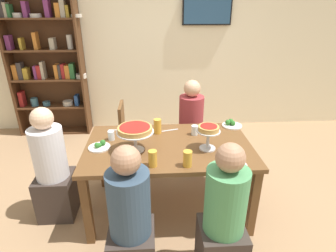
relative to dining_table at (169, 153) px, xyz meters
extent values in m
plane|color=#9E7A56|center=(0.00, 0.00, -0.65)|extent=(12.00, 12.00, 0.00)
cube|color=beige|center=(0.00, 2.20, 0.75)|extent=(8.00, 0.12, 2.80)
cube|color=brown|center=(0.00, 0.00, 0.07)|extent=(1.57, 0.96, 0.04)
cube|color=brown|center=(-0.72, -0.42, -0.30)|extent=(0.07, 0.07, 0.70)
cube|color=brown|center=(0.72, -0.42, -0.30)|extent=(0.07, 0.07, 0.70)
cube|color=brown|center=(-0.72, 0.42, -0.30)|extent=(0.07, 0.07, 0.70)
cube|color=brown|center=(0.72, 0.42, -0.30)|extent=(0.07, 0.07, 0.70)
cube|color=#4C2D19|center=(-2.27, 1.98, 0.45)|extent=(0.03, 0.30, 2.20)
cube|color=#4C2D19|center=(-1.20, 1.98, 0.45)|extent=(0.03, 0.30, 2.20)
cube|color=#4C2D19|center=(-1.74, 2.12, 0.45)|extent=(1.10, 0.02, 2.20)
cube|color=#4C2D19|center=(-1.74, 1.98, -0.64)|extent=(1.04, 0.28, 0.02)
cube|color=#4C2D19|center=(-1.74, 1.98, -0.20)|extent=(1.04, 0.28, 0.02)
cube|color=#4C2D19|center=(-1.74, 1.98, 0.24)|extent=(1.04, 0.28, 0.02)
cube|color=#4C2D19|center=(-1.74, 1.98, 0.68)|extent=(1.04, 0.28, 0.02)
cube|color=#4C2D19|center=(-1.74, 1.98, 1.12)|extent=(1.04, 0.28, 0.02)
cube|color=maroon|center=(-2.21, 1.98, -0.07)|extent=(0.06, 0.13, 0.24)
cylinder|color=#3D7084|center=(-2.03, 1.98, -0.12)|extent=(0.11, 0.11, 0.13)
cylinder|color=#3D7084|center=(-1.84, 1.98, -0.15)|extent=(0.11, 0.11, 0.07)
cylinder|color=beige|center=(-1.51, 1.98, -0.15)|extent=(0.16, 0.16, 0.07)
cube|color=navy|center=(-1.35, 1.98, -0.10)|extent=(0.06, 0.13, 0.17)
cube|color=orange|center=(-2.20, 1.98, 0.36)|extent=(0.07, 0.13, 0.22)
cube|color=#3D3838|center=(-2.13, 1.98, 0.38)|extent=(0.07, 0.13, 0.25)
cube|color=#B7932D|center=(-2.05, 1.98, 0.34)|extent=(0.07, 0.13, 0.17)
cube|color=#7A3370|center=(-1.91, 1.98, 0.35)|extent=(0.04, 0.12, 0.20)
cube|color=maroon|center=(-1.85, 1.98, 0.35)|extent=(0.06, 0.13, 0.20)
cube|color=#B2A88E|center=(-1.80, 1.98, 0.38)|extent=(0.04, 0.13, 0.26)
cube|color=orange|center=(-1.60, 1.98, 0.36)|extent=(0.05, 0.13, 0.22)
cube|color=#3D3838|center=(-1.54, 1.98, 0.36)|extent=(0.04, 0.13, 0.21)
cube|color=maroon|center=(-1.49, 1.98, 0.36)|extent=(0.05, 0.13, 0.22)
cube|color=orange|center=(-1.43, 1.98, 0.35)|extent=(0.07, 0.13, 0.20)
cube|color=#2D6B38|center=(-1.36, 1.98, 0.37)|extent=(0.07, 0.13, 0.23)
cylinder|color=beige|center=(-1.24, 1.98, 0.28)|extent=(0.16, 0.16, 0.06)
cube|color=#7A3370|center=(-2.21, 1.98, 0.79)|extent=(0.07, 0.13, 0.20)
cube|color=#B7932D|center=(-2.03, 1.98, 0.78)|extent=(0.04, 0.13, 0.17)
cube|color=orange|center=(-1.82, 1.98, 0.81)|extent=(0.05, 0.13, 0.24)
cube|color=#B2A88E|center=(-1.59, 1.98, 0.77)|extent=(0.07, 0.13, 0.16)
cylinder|color=beige|center=(-1.34, 1.98, 0.79)|extent=(0.08, 0.08, 0.20)
cube|color=#3D3838|center=(-2.20, 1.98, 1.25)|extent=(0.07, 0.13, 0.24)
cube|color=#B2A88E|center=(-2.14, 1.98, 1.23)|extent=(0.04, 0.13, 0.20)
cube|color=#2D6B38|center=(-2.10, 1.98, 1.22)|extent=(0.04, 0.13, 0.17)
cylinder|color=silver|center=(-2.01, 1.98, 1.16)|extent=(0.14, 0.14, 0.06)
cube|color=#7A3370|center=(-1.88, 1.98, 1.24)|extent=(0.06, 0.13, 0.21)
cylinder|color=silver|center=(-1.76, 1.98, 1.16)|extent=(0.16, 0.16, 0.05)
cube|color=#7A3370|center=(-1.58, 1.98, 1.26)|extent=(0.07, 0.13, 0.25)
cube|color=orange|center=(-1.44, 1.98, 1.23)|extent=(0.07, 0.13, 0.19)
cube|color=#B2A88E|center=(-1.36, 1.98, 1.26)|extent=(0.07, 0.13, 0.26)
cube|color=#B7932D|center=(-1.30, 1.98, 1.21)|extent=(0.04, 0.13, 0.16)
cylinder|color=beige|center=(-1.19, 1.98, 1.15)|extent=(0.15, 0.15, 0.04)
cube|color=black|center=(0.71, 2.11, 1.23)|extent=(0.74, 0.05, 0.43)
cube|color=navy|center=(0.71, 2.08, 1.23)|extent=(0.70, 0.01, 0.39)
cube|color=#382D28|center=(-1.11, -0.03, -0.43)|extent=(0.34, 0.34, 0.45)
cylinder|color=silver|center=(-1.11, -0.03, 0.05)|extent=(0.30, 0.30, 0.50)
sphere|color=beige|center=(-1.11, -0.03, 0.40)|extent=(0.20, 0.20, 0.20)
cylinder|color=#33475B|center=(-0.32, -0.77, 0.05)|extent=(0.30, 0.30, 0.50)
sphere|color=#A87A5B|center=(-0.32, -0.77, 0.40)|extent=(0.20, 0.20, 0.20)
cube|color=#382D28|center=(0.33, 0.81, -0.43)|extent=(0.34, 0.34, 0.45)
cylinder|color=#993338|center=(0.33, 0.81, 0.05)|extent=(0.30, 0.30, 0.50)
sphere|color=tan|center=(0.33, 0.81, 0.40)|extent=(0.20, 0.20, 0.20)
cube|color=#382D28|center=(0.35, -0.78, -0.43)|extent=(0.34, 0.34, 0.45)
cylinder|color=#4C935B|center=(0.35, -0.78, 0.05)|extent=(0.30, 0.30, 0.50)
sphere|color=#A87A5B|center=(0.35, -0.78, 0.40)|extent=(0.20, 0.20, 0.20)
cube|color=brown|center=(-0.34, 0.81, -0.22)|extent=(0.40, 0.40, 0.04)
cube|color=brown|center=(-0.52, 0.81, 0.01)|extent=(0.04, 0.36, 0.42)
cylinder|color=brown|center=(-0.17, 0.98, -0.45)|extent=(0.04, 0.04, 0.41)
cylinder|color=brown|center=(-0.17, 0.63, -0.45)|extent=(0.04, 0.04, 0.41)
cylinder|color=brown|center=(-0.52, 0.98, -0.45)|extent=(0.04, 0.04, 0.41)
cylinder|color=brown|center=(-0.52, 0.63, -0.45)|extent=(0.04, 0.04, 0.41)
cylinder|color=silver|center=(-0.30, -0.09, 0.09)|extent=(0.15, 0.15, 0.01)
cylinder|color=silver|center=(-0.30, -0.09, 0.19)|extent=(0.03, 0.03, 0.17)
cylinder|color=silver|center=(-0.30, -0.09, 0.28)|extent=(0.34, 0.34, 0.01)
cylinder|color=tan|center=(-0.30, -0.09, 0.30)|extent=(0.31, 0.31, 0.04)
cylinder|color=maroon|center=(-0.30, -0.09, 0.32)|extent=(0.27, 0.27, 0.00)
cylinder|color=silver|center=(0.35, -0.10, 0.09)|extent=(0.15, 0.15, 0.01)
cylinder|color=silver|center=(0.35, -0.10, 0.18)|extent=(0.03, 0.03, 0.16)
cylinder|color=silver|center=(0.35, -0.10, 0.27)|extent=(0.22, 0.22, 0.01)
cylinder|color=tan|center=(0.35, -0.10, 0.30)|extent=(0.19, 0.19, 0.04)
cylinder|color=maroon|center=(0.35, -0.10, 0.32)|extent=(0.15, 0.15, 0.00)
cylinder|color=white|center=(0.72, 0.39, 0.10)|extent=(0.21, 0.21, 0.01)
sphere|color=#2D7028|center=(0.71, 0.42, 0.13)|extent=(0.06, 0.06, 0.06)
sphere|color=#2D7028|center=(0.67, 0.40, 0.13)|extent=(0.06, 0.06, 0.06)
sphere|color=#2D7028|center=(0.72, 0.38, 0.13)|extent=(0.05, 0.05, 0.05)
cylinder|color=white|center=(-0.65, -0.03, 0.10)|extent=(0.20, 0.20, 0.01)
sphere|color=#2D7028|center=(-0.66, -0.04, 0.13)|extent=(0.05, 0.05, 0.05)
sphere|color=#2D7028|center=(-0.64, -0.03, 0.12)|extent=(0.04, 0.04, 0.04)
sphere|color=#2D7028|center=(-0.62, 0.01, 0.13)|extent=(0.05, 0.05, 0.05)
cylinder|color=white|center=(0.52, -0.40, 0.10)|extent=(0.22, 0.22, 0.01)
sphere|color=#2D7028|center=(0.52, -0.38, 0.12)|extent=(0.04, 0.04, 0.04)
sphere|color=#2D7028|center=(0.49, -0.41, 0.12)|extent=(0.04, 0.04, 0.04)
sphere|color=#2D7028|center=(0.52, -0.37, 0.13)|extent=(0.05, 0.05, 0.05)
sphere|color=#2D7028|center=(0.52, -0.40, 0.13)|extent=(0.05, 0.05, 0.05)
cylinder|color=gold|center=(-0.15, -0.36, 0.16)|extent=(0.07, 0.07, 0.14)
cylinder|color=gold|center=(0.13, -0.38, 0.16)|extent=(0.07, 0.07, 0.14)
cylinder|color=gold|center=(-0.10, 0.27, 0.17)|extent=(0.08, 0.08, 0.15)
cylinder|color=white|center=(-0.36, 0.19, 0.15)|extent=(0.07, 0.07, 0.11)
cylinder|color=white|center=(-0.55, 0.14, 0.13)|extent=(0.06, 0.06, 0.09)
cylinder|color=white|center=(0.28, 0.20, 0.14)|extent=(0.07, 0.07, 0.10)
cube|color=silver|center=(-0.53, 0.36, 0.09)|extent=(0.18, 0.03, 0.00)
cube|color=silver|center=(0.03, 0.32, 0.09)|extent=(0.18, 0.06, 0.00)
camera|label=1|loc=(-0.15, -2.29, 1.31)|focal=29.24mm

